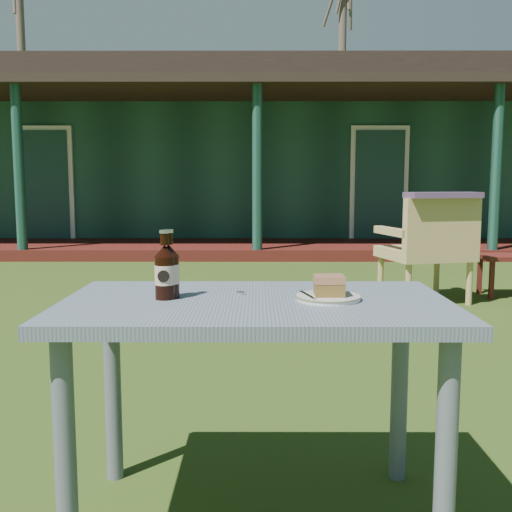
{
  "coord_description": "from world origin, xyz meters",
  "views": [
    {
      "loc": [
        0.01,
        -3.42,
        1.08
      ],
      "look_at": [
        0.0,
        -1.3,
        0.82
      ],
      "focal_mm": 42.0,
      "sensor_mm": 36.0,
      "label": 1
    }
  ],
  "objects_px": {
    "plate": "(328,297)",
    "cake_slice": "(329,285)",
    "armchair_left": "(430,244)",
    "cola_bottle_near": "(169,271)",
    "cafe_table": "(256,332)",
    "cola_bottle_far": "(165,272)"
  },
  "relations": [
    {
      "from": "armchair_left",
      "to": "cola_bottle_near",
      "type": "bearing_deg",
      "value": -117.66
    },
    {
      "from": "cake_slice",
      "to": "armchair_left",
      "type": "height_order",
      "value": "armchair_left"
    },
    {
      "from": "plate",
      "to": "cola_bottle_near",
      "type": "relative_size",
      "value": 0.94
    },
    {
      "from": "cake_slice",
      "to": "cafe_table",
      "type": "bearing_deg",
      "value": -179.46
    },
    {
      "from": "cafe_table",
      "to": "armchair_left",
      "type": "relative_size",
      "value": 1.26
    },
    {
      "from": "cafe_table",
      "to": "cola_bottle_near",
      "type": "relative_size",
      "value": 5.55
    },
    {
      "from": "cafe_table",
      "to": "plate",
      "type": "height_order",
      "value": "plate"
    },
    {
      "from": "cola_bottle_near",
      "to": "armchair_left",
      "type": "xyz_separation_m",
      "value": [
        1.82,
        3.48,
        -0.27
      ]
    },
    {
      "from": "cafe_table",
      "to": "plate",
      "type": "xyz_separation_m",
      "value": [
        0.22,
        0.0,
        0.11
      ]
    },
    {
      "from": "cola_bottle_near",
      "to": "plate",
      "type": "bearing_deg",
      "value": -3.52
    },
    {
      "from": "cafe_table",
      "to": "cola_bottle_far",
      "type": "height_order",
      "value": "cola_bottle_far"
    },
    {
      "from": "cake_slice",
      "to": "armchair_left",
      "type": "relative_size",
      "value": 0.1
    },
    {
      "from": "cake_slice",
      "to": "armchair_left",
      "type": "xyz_separation_m",
      "value": [
        1.32,
        3.51,
        -0.23
      ]
    },
    {
      "from": "plate",
      "to": "cake_slice",
      "type": "distance_m",
      "value": 0.04
    },
    {
      "from": "cafe_table",
      "to": "armchair_left",
      "type": "xyz_separation_m",
      "value": [
        1.55,
        3.51,
        -0.08
      ]
    },
    {
      "from": "plate",
      "to": "cake_slice",
      "type": "xyz_separation_m",
      "value": [
        0.0,
        0.0,
        0.04
      ]
    },
    {
      "from": "cake_slice",
      "to": "cola_bottle_near",
      "type": "height_order",
      "value": "cola_bottle_near"
    },
    {
      "from": "cola_bottle_near",
      "to": "armchair_left",
      "type": "height_order",
      "value": "armchair_left"
    },
    {
      "from": "cafe_table",
      "to": "cake_slice",
      "type": "xyz_separation_m",
      "value": [
        0.23,
        0.0,
        0.15
      ]
    },
    {
      "from": "plate",
      "to": "armchair_left",
      "type": "xyz_separation_m",
      "value": [
        1.33,
        3.51,
        -0.19
      ]
    },
    {
      "from": "plate",
      "to": "cola_bottle_far",
      "type": "height_order",
      "value": "cola_bottle_far"
    },
    {
      "from": "cola_bottle_near",
      "to": "cafe_table",
      "type": "bearing_deg",
      "value": -6.84
    }
  ]
}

